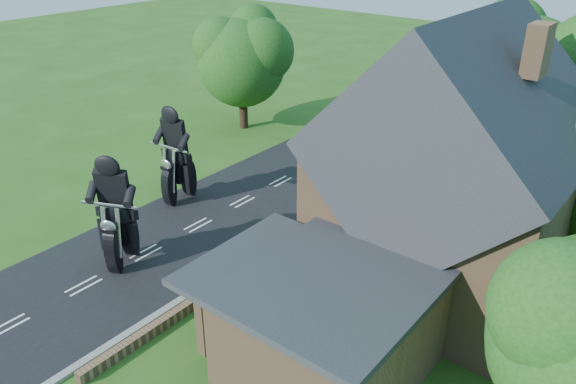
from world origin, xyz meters
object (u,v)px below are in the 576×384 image
Objects in this scene: garden_wall at (298,234)px; motorcycle_follow at (179,187)px; annex at (328,326)px; house at (453,179)px; motorcycle_lead at (122,249)px.

motorcycle_follow is at bearing -173.31° from garden_wall.
house is at bearing 84.76° from annex.
annex is 9.96m from motorcycle_lead.
house is 6.54× the size of motorcycle_lead.
garden_wall is at bearing -170.83° from house.
annex is 4.44× the size of motorcycle_follow.
annex is at bearing -46.16° from garden_wall.
motorcycle_follow is at bearing 158.04° from annex.
annex is 4.50× the size of motorcycle_lead.
motorcycle_follow is (-2.50, 5.26, 0.01)m from motorcycle_lead.
annex reaches higher than motorcycle_lead.
house reaches higher than annex.
house is at bearing 9.17° from garden_wall.
motorcycle_lead reaches higher than garden_wall.
motorcycle_lead is (-4.33, -6.06, 0.53)m from garden_wall.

